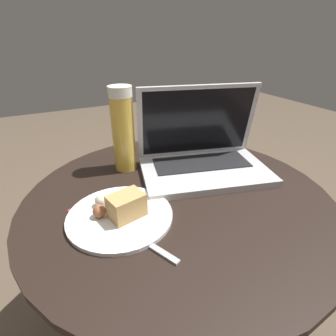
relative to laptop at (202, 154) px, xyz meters
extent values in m
plane|color=brown|center=(-0.12, -0.09, -0.58)|extent=(6.00, 6.00, 0.00)
cylinder|color=black|center=(-0.12, -0.09, -0.57)|extent=(0.41, 0.41, 0.01)
cylinder|color=black|center=(-0.12, -0.09, -0.31)|extent=(0.06, 0.06, 0.49)
cylinder|color=black|center=(-0.12, -0.09, -0.06)|extent=(0.75, 0.75, 0.02)
cube|color=#B7332D|center=(-0.29, -0.10, -0.05)|extent=(0.17, 0.12, 0.00)
cube|color=silver|center=(-0.01, -0.03, -0.04)|extent=(0.39, 0.30, 0.02)
cube|color=black|center=(0.00, 0.00, -0.03)|extent=(0.29, 0.17, 0.00)
cube|color=silver|center=(0.01, 0.06, 0.08)|extent=(0.35, 0.13, 0.22)
cube|color=black|center=(0.01, 0.05, 0.08)|extent=(0.32, 0.12, 0.19)
cylinder|color=gold|center=(-0.19, 0.10, 0.06)|extent=(0.06, 0.06, 0.21)
cylinder|color=white|center=(-0.19, 0.10, 0.17)|extent=(0.06, 0.06, 0.03)
cylinder|color=white|center=(-0.28, -0.11, -0.04)|extent=(0.23, 0.23, 0.01)
cube|color=tan|center=(-0.27, -0.12, -0.01)|extent=(0.08, 0.07, 0.05)
sphere|color=beige|center=(-0.31, -0.06, -0.03)|extent=(0.03, 0.03, 0.03)
sphere|color=#9E5B38|center=(-0.32, -0.10, -0.03)|extent=(0.03, 0.03, 0.03)
cube|color=#B2B2B7|center=(-0.26, -0.22, -0.05)|extent=(0.06, 0.13, 0.00)
cube|color=#B2B2B7|center=(-0.29, -0.13, -0.05)|extent=(0.05, 0.06, 0.00)
camera|label=1|loc=(-0.39, -0.56, 0.31)|focal=28.00mm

